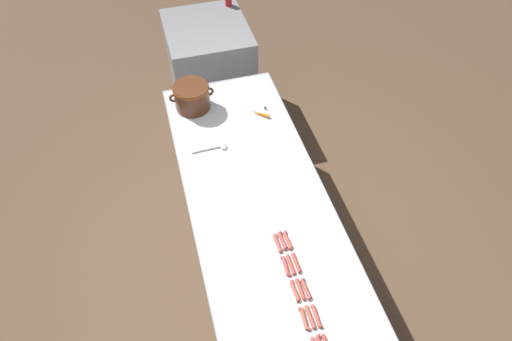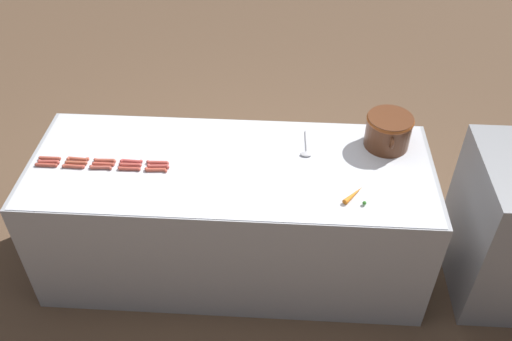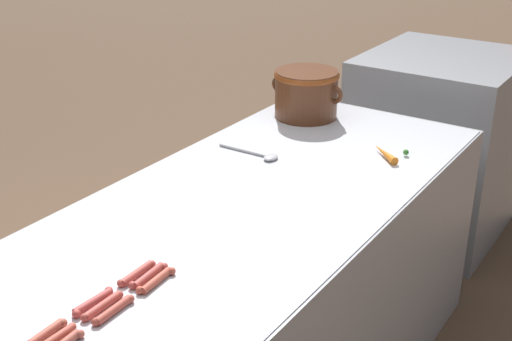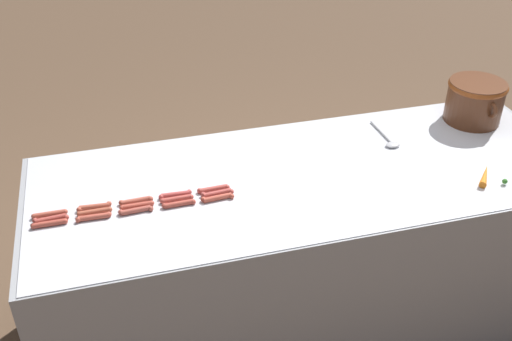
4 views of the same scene
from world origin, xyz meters
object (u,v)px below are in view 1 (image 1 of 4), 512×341
at_px(hot_dog_9, 282,240).
at_px(hot_dog_12, 306,289).
at_px(hot_dog_14, 288,240).
at_px(hot_dog_13, 296,263).
at_px(hot_dog_7, 300,289).
at_px(carrot, 259,113).
at_px(hot_dog_3, 286,266).
at_px(hot_dog_6, 310,317).
at_px(bean_pot, 192,96).
at_px(serving_spoon, 218,147).
at_px(back_cabinet, 211,71).
at_px(hot_dog_2, 295,291).
at_px(hot_dog_11, 316,316).
at_px(hot_dog_1, 304,319).
at_px(hot_dog_4, 278,243).
at_px(hot_dog_8, 291,264).

bearing_deg(hot_dog_9, hot_dog_12, -84.70).
bearing_deg(hot_dog_14, hot_dog_12, -90.22).
bearing_deg(hot_dog_13, hot_dog_7, -101.26).
bearing_deg(carrot, hot_dog_3, -99.44).
relative_size(hot_dog_6, bean_pot, 0.39).
bearing_deg(hot_dog_14, serving_spoon, 105.58).
xyz_separation_m(hot_dog_13, carrot, (0.15, 1.32, 0.00)).
relative_size(back_cabinet, hot_dog_2, 7.22).
bearing_deg(hot_dog_2, bean_pot, 99.02).
xyz_separation_m(hot_dog_6, serving_spoon, (-0.21, 1.39, -0.00)).
height_order(back_cabinet, hot_dog_11, back_cabinet).
relative_size(back_cabinet, carrot, 6.64).
height_order(hot_dog_11, hot_dog_13, same).
xyz_separation_m(back_cabinet, serving_spoon, (-0.22, -1.44, 0.39)).
xyz_separation_m(hot_dog_7, hot_dog_14, (0.03, 0.33, 0.00)).
bearing_deg(hot_dog_6, hot_dog_9, 89.70).
relative_size(hot_dog_1, hot_dog_6, 1.00).
relative_size(hot_dog_9, hot_dog_14, 1.00).
bearing_deg(hot_dog_13, hot_dog_3, -176.98).
height_order(hot_dog_4, hot_dog_7, same).
bearing_deg(hot_dog_9, hot_dog_6, -90.30).
distance_m(hot_dog_7, bean_pot, 1.75).
distance_m(hot_dog_3, serving_spoon, 1.07).
relative_size(hot_dog_14, serving_spoon, 0.52).
distance_m(hot_dog_14, serving_spoon, 0.93).
xyz_separation_m(hot_dog_1, hot_dog_13, (0.07, 0.33, 0.00)).
relative_size(bean_pot, serving_spoon, 1.34).
distance_m(hot_dog_14, carrot, 1.17).
xyz_separation_m(hot_dog_8, hot_dog_14, (0.04, 0.16, 0.00)).
distance_m(back_cabinet, bean_pot, 1.10).
bearing_deg(back_cabinet, hot_dog_7, -90.01).
bearing_deg(hot_dog_13, hot_dog_4, 113.07).
xyz_separation_m(hot_dog_1, carrot, (0.22, 1.65, 0.00)).
bearing_deg(hot_dog_2, hot_dog_1, -91.08).
xyz_separation_m(hot_dog_2, carrot, (0.22, 1.49, 0.00)).
bearing_deg(serving_spoon, hot_dog_8, -78.61).
distance_m(back_cabinet, hot_dog_7, 2.68).
height_order(bean_pot, serving_spoon, bean_pot).
height_order(hot_dog_8, bean_pot, bean_pot).
bearing_deg(hot_dog_6, hot_dog_14, 85.90).
bearing_deg(hot_dog_3, carrot, 80.56).
bearing_deg(back_cabinet, hot_dog_12, -89.32).
distance_m(hot_dog_6, hot_dog_13, 0.33).
bearing_deg(hot_dog_13, carrot, 83.45).
bearing_deg(hot_dog_2, hot_dog_9, 84.11).
distance_m(hot_dog_6, carrot, 1.66).
height_order(hot_dog_4, hot_dog_11, same).
bearing_deg(hot_dog_8, hot_dog_9, 88.87).
distance_m(hot_dog_2, carrot, 1.50).
height_order(hot_dog_7, hot_dog_14, same).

